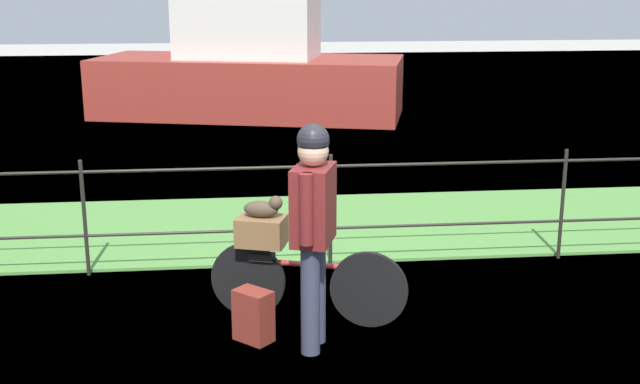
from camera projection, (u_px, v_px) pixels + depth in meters
ground_plane at (367, 377)px, 5.50m from camera, size 60.00×60.00×0.00m
grass_strip at (317, 225)px, 8.82m from camera, size 27.00×2.40×0.03m
harbor_water at (284, 126)px, 14.81m from camera, size 30.00×30.00×0.00m
iron_fence at (331, 202)px, 7.45m from camera, size 18.04×0.04×1.09m
bicycle_main at (305, 282)px, 6.32m from camera, size 1.53×0.54×0.61m
wooden_crate at (261, 231)px, 6.29m from camera, size 0.44×0.38×0.23m
terrier_dog at (264, 208)px, 6.24m from camera, size 0.32×0.22×0.18m
cyclist_person at (313, 218)px, 5.69m from camera, size 0.37×0.52×1.68m
backpack_on_paving at (253, 316)px, 6.00m from camera, size 0.33×0.32×0.40m
moored_boat_near at (249, 71)px, 15.78m from camera, size 6.35×3.75×4.05m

